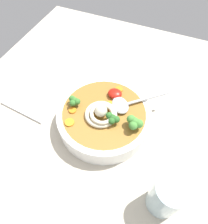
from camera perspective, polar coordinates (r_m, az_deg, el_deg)
name	(u,v)px	position (r cm, az deg, el deg)	size (l,w,h in cm)	color
table_slab	(115,120)	(64.03, 3.01, -2.13)	(98.38, 98.38, 3.09)	#BCB29E
soup_bowl	(104,118)	(58.97, 0.00, -1.55)	(26.06, 26.06, 5.69)	white
noodle_pile	(101,113)	(54.98, -0.75, -0.37)	(9.58, 9.39, 3.85)	beige
soup_spoon	(124,105)	(57.47, 5.63, 2.02)	(15.08, 14.01, 1.60)	#B7B7BC
chili_sauce_dollop	(115,94)	(59.66, 3.01, 5.08)	(4.04, 3.64, 1.82)	#B2190F
broccoli_floret_beside_noodles	(113,119)	(53.38, 2.44, -1.81)	(3.61, 3.10, 2.85)	#7A9E60
broccoli_floret_near_spoon	(134,123)	(52.73, 8.33, -2.89)	(4.46, 3.84, 3.53)	#7A9E60
broccoli_floret_left	(74,101)	(57.41, -8.20, 3.03)	(3.49, 3.00, 2.76)	#7A9E60
carrot_slice_center	(119,89)	(61.61, 4.08, 6.18)	(2.24, 2.24, 0.52)	orange
carrot_slice_far	(70,122)	(55.33, -9.43, -2.81)	(2.50, 2.50, 0.43)	orange
carrot_slice_right	(111,106)	(57.51, 1.94, 1.72)	(2.95, 2.95, 0.78)	orange
carrot_slice_rear	(73,110)	(57.43, -8.62, 0.48)	(2.09, 2.09, 0.44)	orange
drinking_glass	(167,196)	(49.22, 16.75, -21.24)	(7.03, 7.03, 11.54)	silver
folded_napkin	(35,97)	(70.34, -18.36, 3.90)	(16.10, 13.95, 0.80)	white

